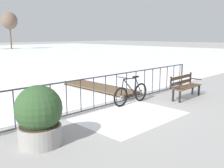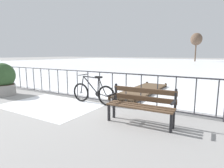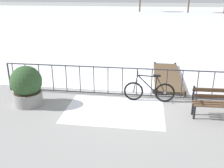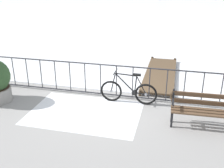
{
  "view_description": "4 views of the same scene",
  "coord_description": "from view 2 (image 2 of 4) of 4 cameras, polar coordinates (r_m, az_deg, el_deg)",
  "views": [
    {
      "loc": [
        -5.8,
        -5.91,
        2.33
      ],
      "look_at": [
        0.2,
        0.16,
        0.7
      ],
      "focal_mm": 40.88,
      "sensor_mm": 36.0,
      "label": 1
    },
    {
      "loc": [
        4.39,
        -5.2,
        1.66
      ],
      "look_at": [
        1.39,
        -0.22,
        0.72
      ],
      "focal_mm": 29.82,
      "sensor_mm": 36.0,
      "label": 2
    },
    {
      "loc": [
        0.57,
        -8.27,
        3.52
      ],
      "look_at": [
        -0.51,
        -0.74,
        0.72
      ],
      "focal_mm": 40.41,
      "sensor_mm": 36.0,
      "label": 3
    },
    {
      "loc": [
        1.96,
        -7.5,
        3.6
      ],
      "look_at": [
        0.34,
        -0.9,
        0.82
      ],
      "focal_mm": 43.14,
      "sensor_mm": 36.0,
      "label": 4
    }
  ],
  "objects": [
    {
      "name": "frozen_pond",
      "position": [
        33.93,
        23.69,
        5.67
      ],
      "size": [
        80.0,
        56.0,
        0.03
      ],
      "primitive_type": "cube",
      "color": "white",
      "rests_on": "ground"
    },
    {
      "name": "tree_west_mid",
      "position": [
        45.27,
        24.45,
        12.33
      ],
      "size": [
        2.41,
        2.41,
        6.13
      ],
      "color": "brown",
      "rests_on": "ground"
    },
    {
      "name": "planter_with_shrub",
      "position": [
        8.72,
        -30.6,
        1.24
      ],
      "size": [
        1.01,
        1.01,
        1.31
      ],
      "color": "gray",
      "rests_on": "ground"
    },
    {
      "name": "bicycle_near_railing",
      "position": [
        6.29,
        -5.78,
        -2.72
      ],
      "size": [
        1.71,
        0.52,
        0.97
      ],
      "color": "black",
      "rests_on": "ground"
    },
    {
      "name": "park_bench",
      "position": [
        4.53,
        8.94,
        -5.64
      ],
      "size": [
        1.62,
        0.53,
        0.89
      ],
      "color": "brown",
      "rests_on": "ground"
    },
    {
      "name": "snow_patch",
      "position": [
        6.44,
        -18.34,
        -6.21
      ],
      "size": [
        3.08,
        2.11,
        0.01
      ],
      "primitive_type": "cube",
      "color": "white",
      "rests_on": "ground"
    },
    {
      "name": "wooden_dock",
      "position": [
        8.11,
        9.26,
        -1.88
      ],
      "size": [
        1.1,
        3.89,
        0.2
      ],
      "color": "brown",
      "rests_on": "ground"
    },
    {
      "name": "ground_plane",
      "position": [
        7.01,
        -8.88,
        -4.63
      ],
      "size": [
        160.0,
        160.0,
        0.0
      ],
      "primitive_type": "plane",
      "color": "gray"
    },
    {
      "name": "railing_fence",
      "position": [
        6.89,
        -8.99,
        -0.11
      ],
      "size": [
        9.06,
        0.06,
        1.07
      ],
      "color": "#2D2D33",
      "rests_on": "ground"
    }
  ]
}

